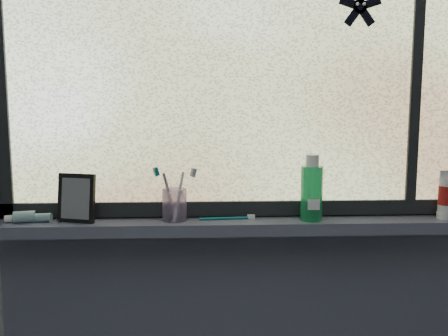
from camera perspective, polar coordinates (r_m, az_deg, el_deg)
name	(u,v)px	position (r m, az deg, el deg)	size (l,w,h in m)	color
wall_back	(237,149)	(1.71, 1.47, 2.16)	(3.00, 0.01, 2.50)	#9EA3A8
windowsill	(238,226)	(1.68, 1.62, -6.61)	(1.62, 0.14, 0.04)	#4C5065
window_pane	(238,66)	(1.68, 1.56, 11.61)	(1.50, 0.01, 1.00)	silver
frame_bottom	(237,208)	(1.72, 1.51, -4.59)	(1.60, 0.03, 0.05)	black
frame_mullion	(416,66)	(1.82, 21.09, 10.81)	(0.04, 0.03, 1.00)	black
starfish_sticker	(360,7)	(1.77, 15.28, 17.36)	(0.15, 0.02, 0.15)	black
vanity_mirror	(76,198)	(1.70, -16.51, -3.30)	(0.13, 0.06, 0.16)	black
toothpaste_tube	(31,217)	(1.75, -21.17, -5.21)	(0.21, 0.04, 0.04)	silver
toothbrush_cup	(174,205)	(1.66, -5.68, -4.20)	(0.08, 0.08, 0.11)	#BB9FD3
toothbrush_lying	(224,218)	(1.68, 0.00, -5.69)	(0.20, 0.02, 0.01)	#0C666D
mouthwash_bottle	(312,188)	(1.68, 9.99, -2.23)	(0.07, 0.07, 0.18)	#1FA15A
cream_tube	(446,193)	(1.83, 24.01, -2.63)	(0.05, 0.05, 0.12)	silver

